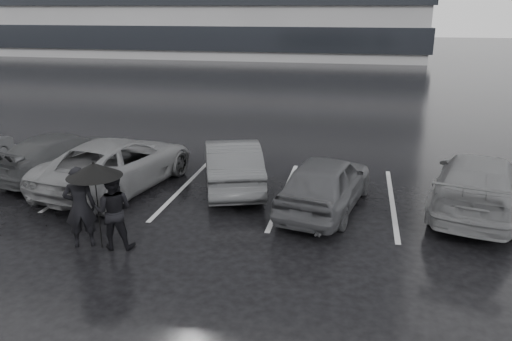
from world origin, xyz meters
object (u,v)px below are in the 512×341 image
object	(u,v)px
car_east	(478,183)
pedestrian_right	(113,211)
car_main	(326,183)
car_west_b	(118,163)
car_west_a	(232,163)
pedestrian_left	(80,207)
car_west_c	(65,154)

from	to	relation	value
car_east	pedestrian_right	world-z (taller)	pedestrian_right
car_main	car_west_b	distance (m)	5.68
car_main	car_west_a	xyz separation A→B (m)	(-2.63, 1.10, -0.01)
car_main	pedestrian_right	xyz separation A→B (m)	(-4.08, -2.96, 0.13)
car_west_a	pedestrian_left	size ratio (longest dim) A/B	2.36
pedestrian_left	car_main	bearing A→B (deg)	-173.87
car_west_a	car_east	bearing A→B (deg)	157.52
car_main	car_east	bearing A→B (deg)	-157.95
car_east	pedestrian_left	distance (m)	9.15
pedestrian_left	car_east	bearing A→B (deg)	177.49
car_west_b	car_east	world-z (taller)	car_west_b
car_west_b	car_west_a	bearing A→B (deg)	-156.90
car_west_b	car_main	bearing A→B (deg)	-173.80
car_main	car_west_b	size ratio (longest dim) A/B	0.80
car_west_b	car_west_c	bearing A→B (deg)	-8.25
pedestrian_right	pedestrian_left	bearing A→B (deg)	-5.65
car_east	pedestrian_left	xyz separation A→B (m)	(-8.38, -3.67, 0.17)
pedestrian_left	pedestrian_right	xyz separation A→B (m)	(0.70, 0.06, -0.05)
car_west_a	car_west_b	xyz separation A→B (m)	(-3.03, -0.69, 0.03)
car_main	pedestrian_right	world-z (taller)	pedestrian_right
car_west_a	car_east	size ratio (longest dim) A/B	0.85
car_main	car_east	distance (m)	3.66
pedestrian_right	car_main	bearing A→B (deg)	-154.82
car_west_a	pedestrian_left	bearing A→B (deg)	44.03
car_main	car_west_a	world-z (taller)	car_main
car_west_b	pedestrian_right	bearing A→B (deg)	125.56
car_west_a	car_west_c	size ratio (longest dim) A/B	0.94
car_west_b	pedestrian_left	size ratio (longest dim) A/B	2.91
car_west_c	car_west_b	bearing A→B (deg)	177.66
car_west_c	pedestrian_left	xyz separation A→B (m)	(2.92, -4.11, 0.24)
car_main	pedestrian_left	bearing A→B (deg)	44.08
pedestrian_left	car_west_b	bearing A→B (deg)	-101.67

